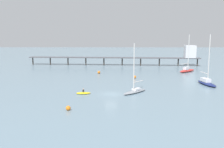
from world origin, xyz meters
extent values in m
plane|color=slate|center=(0.00, 0.00, 0.00)|extent=(400.00, 400.00, 0.00)
cube|color=#4C4C51|center=(0.00, 50.52, 3.09)|extent=(68.60, 7.92, 0.30)
cylinder|color=#38332D|center=(-33.19, 52.73, 1.47)|extent=(0.50, 0.50, 2.94)
cylinder|color=#38332D|center=(-25.81, 52.24, 1.47)|extent=(0.50, 0.50, 2.94)
cylinder|color=#38332D|center=(-18.44, 51.75, 1.47)|extent=(0.50, 0.50, 2.94)
cylinder|color=#38332D|center=(-11.06, 51.26, 1.47)|extent=(0.50, 0.50, 2.94)
cylinder|color=#38332D|center=(-3.69, 50.77, 1.47)|extent=(0.50, 0.50, 2.94)
cylinder|color=#38332D|center=(3.69, 50.27, 1.47)|extent=(0.50, 0.50, 2.94)
cylinder|color=#38332D|center=(11.06, 49.78, 1.47)|extent=(0.50, 0.50, 2.94)
cylinder|color=#38332D|center=(18.44, 49.29, 1.47)|extent=(0.50, 0.50, 2.94)
cylinder|color=#38332D|center=(25.81, 48.80, 1.47)|extent=(0.50, 0.50, 2.94)
cylinder|color=#38332D|center=(33.19, 48.31, 1.47)|extent=(0.50, 0.50, 2.94)
cube|color=silver|center=(30.15, 48.51, 5.67)|extent=(4.30, 4.30, 4.86)
ellipsoid|color=gray|center=(5.01, 1.31, 0.25)|extent=(6.00, 6.28, 0.50)
cube|color=silver|center=(5.40, 1.72, 0.71)|extent=(2.04, 2.08, 0.41)
cylinder|color=silver|center=(4.77, 1.05, 5.48)|extent=(0.20, 0.20, 9.94)
cylinder|color=silver|center=(5.87, 2.23, 2.29)|extent=(2.31, 2.46, 0.16)
ellipsoid|color=red|center=(24.65, 31.99, 0.43)|extent=(7.11, 6.75, 0.86)
cube|color=silver|center=(24.17, 31.55, 1.30)|extent=(2.40, 2.35, 0.89)
cylinder|color=silver|center=(24.94, 32.26, 6.56)|extent=(0.22, 0.22, 11.41)
cylinder|color=silver|center=(23.50, 30.93, 2.91)|extent=(3.01, 2.79, 0.17)
ellipsoid|color=navy|center=(23.40, 10.24, 0.33)|extent=(3.20, 8.43, 0.67)
cube|color=silver|center=(23.31, 10.89, 1.10)|extent=(1.84, 3.12, 0.86)
cylinder|color=silver|center=(23.46, 9.83, 6.48)|extent=(0.22, 0.22, 11.62)
cylinder|color=silver|center=(23.19, 11.74, 2.76)|extent=(0.72, 3.84, 0.17)
ellipsoid|color=yellow|center=(-5.76, 0.20, 0.17)|extent=(3.05, 1.50, 0.35)
cylinder|color=#26262D|center=(-5.76, 0.20, 0.62)|extent=(0.38, 0.38, 0.55)
sphere|color=tan|center=(-5.76, 0.20, 1.02)|extent=(0.24, 0.24, 0.24)
sphere|color=orange|center=(6.36, 19.30, 0.42)|extent=(0.84, 0.84, 0.84)
sphere|color=orange|center=(-4.29, 28.13, 0.44)|extent=(0.88, 0.88, 0.88)
sphere|color=orange|center=(-6.75, -11.53, 0.39)|extent=(0.79, 0.79, 0.79)
camera|label=1|loc=(0.85, -51.29, 12.16)|focal=40.71mm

